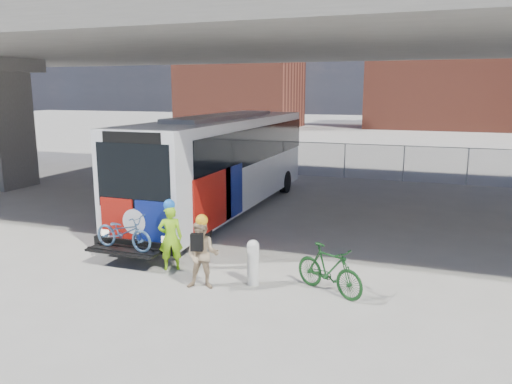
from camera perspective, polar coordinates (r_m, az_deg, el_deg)
The scene contains 9 objects.
ground at distance 15.83m, azimuth -1.31°, elevation -5.23°, with size 160.00×160.00×0.00m, color #9E9991.
bus at distance 18.88m, azimuth -3.67°, elevation 4.04°, with size 2.67×12.96×3.69m.
overpass at distance 19.03m, azimuth 3.18°, elevation 17.50°, with size 40.00×16.00×7.95m.
chainlink_fence at distance 26.87m, azimuth 8.03°, elevation 4.73°, with size 30.00×0.06×30.00m.
brick_buildings at distance 62.49m, azimuth 16.42°, elevation 11.90°, with size 54.00×22.00×12.00m.
bollard at distance 11.96m, azimuth -0.35°, elevation -7.86°, with size 0.29×0.29×1.11m.
cyclist_hivis at distance 13.04m, azimuth -9.76°, elevation -4.98°, with size 0.74×0.67×1.87m.
cyclist_tan at distance 11.72m, azimuth -6.15°, elevation -7.05°, with size 0.93×0.81×1.79m.
bike_parked at distance 11.60m, azimuth 8.35°, elevation -8.76°, with size 0.53×1.89×1.13m, color #133C17.
Camera 1 is at (5.52, -14.11, 4.58)m, focal length 35.00 mm.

